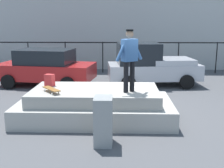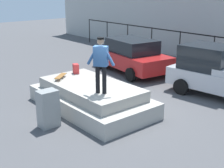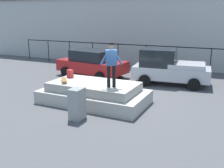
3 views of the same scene
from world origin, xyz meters
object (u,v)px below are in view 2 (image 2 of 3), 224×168
car_silver_pickup_mid (220,72)px  skateboarder (101,61)px  car_red_sedan_near (132,55)px  backpack (76,69)px  utility_box (48,109)px  skateboard (61,76)px

car_silver_pickup_mid → skateboarder: bearing=-102.4°
skateboarder → car_red_sedan_near: 6.24m
skateboarder → car_red_sedan_near: (-3.73, 4.88, -1.10)m
backpack → utility_box: 2.97m
backpack → car_red_sedan_near: 4.37m
skateboarder → car_silver_pickup_mid: 5.29m
skateboard → backpack: (-0.26, 0.85, 0.09)m
car_silver_pickup_mid → backpack: bearing=-129.5°
skateboarder → backpack: skateboarder is taller
skateboarder → utility_box: size_ratio=1.52×
backpack → car_red_sedan_near: (-1.24, 4.19, -0.25)m
backpack → utility_box: bearing=-30.7°
backpack → car_red_sedan_near: size_ratio=0.08×
skateboarder → utility_box: (-0.65, -1.57, -1.38)m
backpack → utility_box: size_ratio=0.32×
car_red_sedan_near → car_silver_pickup_mid: bearing=2.2°
utility_box → skateboarder: bearing=66.9°
car_red_sedan_near → car_silver_pickup_mid: 4.85m
car_silver_pickup_mid → car_red_sedan_near: bearing=-177.8°
skateboarder → skateboard: bearing=-175.9°
skateboard → car_silver_pickup_mid: bearing=57.3°
skateboarder → skateboard: skateboarder is taller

